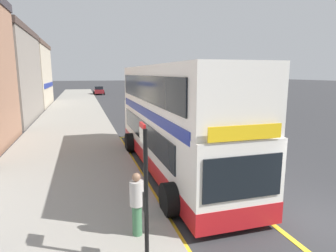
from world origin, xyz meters
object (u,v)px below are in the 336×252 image
(double_decker_bus, at_px, (173,122))
(parked_car_maroon_kerbside, at_px, (99,90))
(parked_car_navy_ahead, at_px, (168,104))
(pedestrian_waiting_near_sign, at_px, (137,202))
(bus_stop_sign, at_px, (145,185))

(double_decker_bus, bearing_deg, parked_car_maroon_kerbside, 90.62)
(double_decker_bus, height_order, parked_car_navy_ahead, double_decker_bus)
(parked_car_navy_ahead, height_order, pedestrian_waiting_near_sign, pedestrian_waiting_near_sign)
(bus_stop_sign, bearing_deg, parked_car_maroon_kerbside, 87.80)
(pedestrian_waiting_near_sign, bearing_deg, bus_stop_sign, -90.24)
(double_decker_bus, height_order, bus_stop_sign, double_decker_bus)
(parked_car_maroon_kerbside, bearing_deg, pedestrian_waiting_near_sign, -92.45)
(pedestrian_waiting_near_sign, bearing_deg, parked_car_navy_ahead, 71.66)
(double_decker_bus, relative_size, parked_car_navy_ahead, 2.72)
(double_decker_bus, height_order, parked_car_maroon_kerbside, double_decker_bus)
(bus_stop_sign, distance_m, parked_car_navy_ahead, 26.08)
(double_decker_bus, bearing_deg, bus_stop_sign, -112.44)
(parked_car_navy_ahead, bearing_deg, bus_stop_sign, -107.53)
(bus_stop_sign, height_order, parked_car_maroon_kerbside, bus_stop_sign)
(bus_stop_sign, xyz_separation_m, parked_car_navy_ahead, (7.89, 24.84, -1.05))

